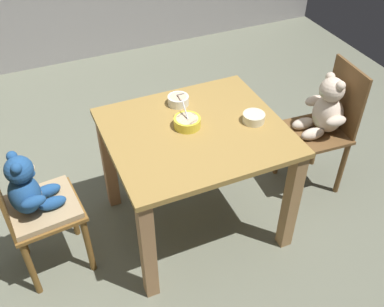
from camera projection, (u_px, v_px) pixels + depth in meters
The scene contains 7 objects.
ground_plane at pixel (195, 223), 2.98m from camera, with size 5.20×5.20×0.04m.
dining_table at pixel (195, 151), 2.58m from camera, with size 0.99×0.87×0.76m.
teddy_chair_near_right at pixel (325, 115), 2.90m from camera, with size 0.40×0.40×0.91m.
teddy_chair_near_left at pixel (31, 199), 2.35m from camera, with size 0.42×0.41×0.91m.
porridge_bowl_yellow_center at pixel (187, 122), 2.48m from camera, with size 0.15×0.16×0.13m.
porridge_bowl_white_far_center at pixel (178, 100), 2.65m from camera, with size 0.13×0.13×0.12m.
porridge_bowl_cream_near_right at pixel (254, 118), 2.52m from camera, with size 0.13×0.13×0.05m.
Camera 1 is at (-0.81, -1.81, 2.25)m, focal length 41.70 mm.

